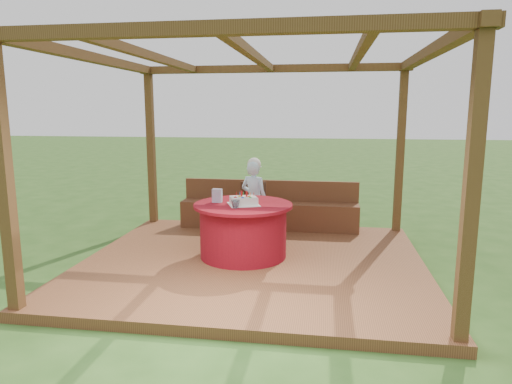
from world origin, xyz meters
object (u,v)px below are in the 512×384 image
gift_bag (217,196)px  drinking_glass (235,204)px  table (243,230)px  chair (253,207)px  bench (269,213)px  birthday_cake (244,201)px  elderly_woman (254,198)px

gift_bag → drinking_glass: 0.47m
table → gift_bag: (-0.37, 0.05, 0.45)m
chair → table: bearing=-88.0°
bench → chair: 0.60m
birthday_cake → drinking_glass: birthday_cake is taller
drinking_glass → chair: bearing=89.5°
chair → gift_bag: 1.13m
bench → gift_bag: bearing=-108.9°
bench → elderly_woman: elderly_woman is taller
bench → table: (-0.16, -1.59, 0.11)m
elderly_woman → gift_bag: (-0.38, -0.85, 0.18)m
bench → table: size_ratio=2.25×
bench → drinking_glass: size_ratio=26.71×
table → bench: bearing=84.4°
chair → birthday_cake: 1.16m
table → gift_bag: 0.59m
elderly_woman → birthday_cake: (0.01, -0.95, 0.15)m
birthday_cake → gift_bag: gift_bag is taller
birthday_cake → drinking_glass: size_ratio=4.52×
bench → gift_bag: (-0.53, -1.54, 0.56)m
chair → drinking_glass: chair is taller
chair → gift_bag: gift_bag is taller
elderly_woman → birthday_cake: size_ratio=2.51×
chair → drinking_glass: bearing=-90.5°
bench → drinking_glass: (-0.21, -1.88, 0.52)m
bench → table: 1.60m
table → chair: size_ratio=1.56×
bench → chair: (-0.19, -0.53, 0.20)m
table → gift_bag: gift_bag is taller
bench → chair: size_ratio=3.51×
bench → birthday_cake: bearing=-94.9°
drinking_glass → table: bearing=80.4°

